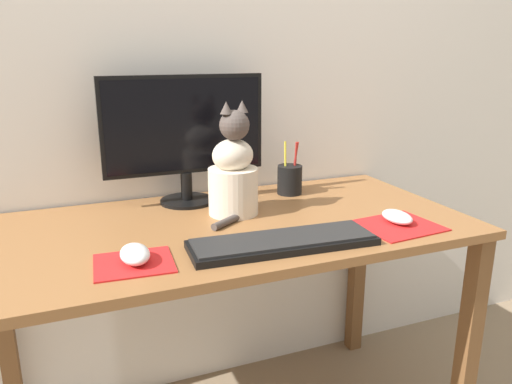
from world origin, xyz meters
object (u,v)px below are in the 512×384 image
object	(u,v)px
keyboard	(283,242)
cat	(233,173)
pen_cup	(290,179)
computer_mouse_left	(135,254)
monitor	(185,133)
computer_mouse_right	(397,217)

from	to	relation	value
keyboard	cat	world-z (taller)	cat
cat	pen_cup	bearing A→B (deg)	14.17
computer_mouse_left	cat	size ratio (longest dim) A/B	0.32
monitor	pen_cup	xyz separation A→B (m)	(0.35, -0.03, -0.17)
monitor	computer_mouse_right	size ratio (longest dim) A/B	4.70
monitor	computer_mouse_left	xyz separation A→B (m)	(-0.23, -0.42, -0.20)
computer_mouse_left	cat	bearing A→B (deg)	37.88
computer_mouse_left	computer_mouse_right	xyz separation A→B (m)	(0.72, 0.00, -0.00)
keyboard	computer_mouse_right	size ratio (longest dim) A/B	4.44
keyboard	cat	xyz separation A→B (m)	(-0.03, 0.29, 0.11)
monitor	computer_mouse_right	bearing A→B (deg)	-40.14
computer_mouse_left	cat	distance (m)	0.43
computer_mouse_right	cat	distance (m)	0.48
monitor	keyboard	size ratio (longest dim) A/B	1.06
keyboard	computer_mouse_left	distance (m)	0.36
monitor	computer_mouse_left	distance (m)	0.52
keyboard	pen_cup	world-z (taller)	pen_cup
monitor	pen_cup	distance (m)	0.39
keyboard	computer_mouse_right	bearing A→B (deg)	8.67
computer_mouse_right	keyboard	bearing A→B (deg)	-174.89
computer_mouse_right	cat	xyz separation A→B (m)	(-0.39, 0.25, 0.10)
monitor	pen_cup	bearing A→B (deg)	-5.13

